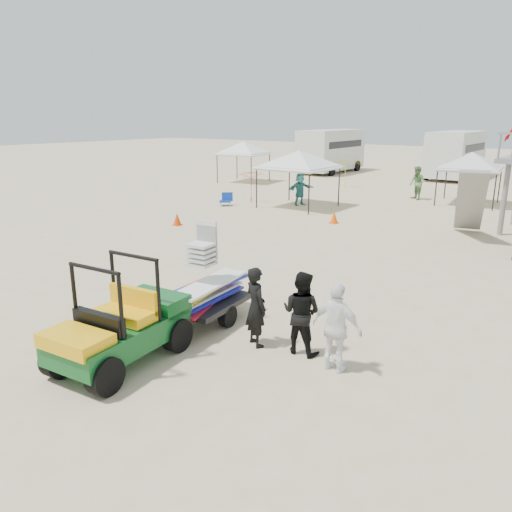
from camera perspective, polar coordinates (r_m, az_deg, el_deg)
The scene contains 17 objects.
ground at distance 9.63m, azimuth -13.30°, elevation -10.92°, with size 140.00×140.00×0.00m, color beige.
utility_cart at distance 9.07m, azimuth -15.67°, elevation -6.78°, with size 1.46×2.57×1.87m.
surf_trailer at distance 10.58m, azimuth -5.70°, elevation -3.53°, with size 1.38×2.30×1.91m.
man_left at distance 9.46m, azimuth -0.02°, elevation -5.82°, with size 0.57×0.37×1.56m, color black.
man_mid at distance 9.21m, azimuth 5.21°, elevation -6.45°, with size 0.76×0.59×1.57m, color black.
man_right at distance 8.64m, azimuth 9.21°, elevation -8.11°, with size 0.93×0.39×1.58m, color white.
canopy_white_a at distance 24.21m, azimuth 4.94°, elevation 11.61°, with size 3.05×3.05×3.10m.
canopy_white_b at distance 33.66m, azimuth -1.44°, elevation 12.73°, with size 3.06×3.06×3.07m.
canopy_white_c at distance 27.04m, azimuth 23.45°, elevation 10.54°, with size 3.06×3.06×2.97m.
umbrella_a at distance 25.65m, azimuth -0.64°, elevation 7.95°, with size 1.75×1.79×1.61m, color #C9153F.
umbrella_b at distance 31.54m, azimuth 10.20°, elevation 9.33°, with size 1.95×1.99×1.79m, color yellow.
cone_near at distance 20.79m, azimuth 8.90°, elevation 4.40°, with size 0.34×0.34×0.50m, color #FF5208.
cone_far at distance 20.41m, azimuth -9.01°, elevation 4.18°, with size 0.34×0.34×0.50m, color #DC3E06.
beach_chair_a at distance 24.79m, azimuth -3.40°, elevation 6.51°, with size 0.74×0.85×0.64m.
rv_far_left at distance 40.17m, azimuth 8.58°, elevation 12.00°, with size 2.64×6.80×3.25m.
rv_mid_left at distance 38.29m, azimuth 21.87°, elevation 10.90°, with size 2.65×6.50×3.25m.
distant_beachgoers at distance 24.15m, azimuth 20.20°, elevation 6.57°, with size 15.25×16.18×1.74m.
Camera 1 is at (6.70, -5.47, 4.24)m, focal length 35.00 mm.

